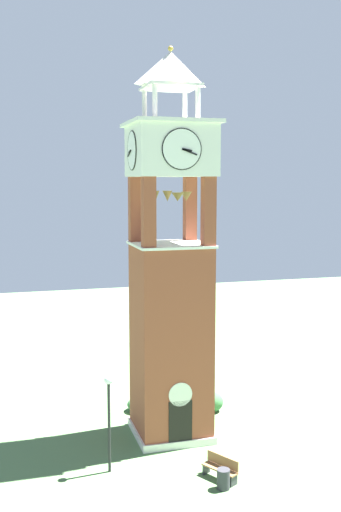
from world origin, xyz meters
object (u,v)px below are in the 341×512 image
at_px(clock_tower, 171,283).
at_px(park_bench, 221,468).
at_px(trash_bin, 223,479).
at_px(lamp_post, 109,406).

xyz_separation_m(clock_tower, park_bench, (0.78, -4.78, -6.88)).
xyz_separation_m(clock_tower, trash_bin, (0.61, -5.55, -6.96)).
xyz_separation_m(lamp_post, trash_bin, (4.08, -2.61, -2.45)).
height_order(park_bench, lamp_post, lamp_post).
distance_m(clock_tower, park_bench, 8.41).
bearing_deg(lamp_post, clock_tower, 40.28).
height_order(clock_tower, park_bench, clock_tower).
relative_size(lamp_post, trash_bin, 5.19).
bearing_deg(trash_bin, clock_tower, 96.26).
bearing_deg(clock_tower, park_bench, -80.69).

